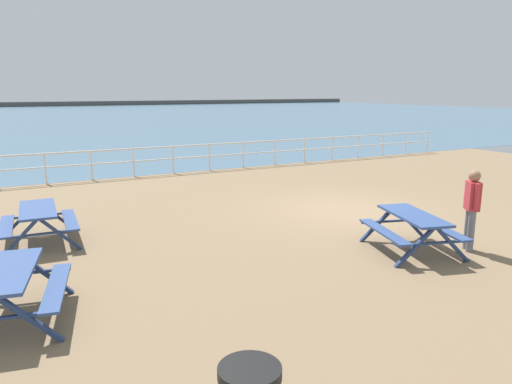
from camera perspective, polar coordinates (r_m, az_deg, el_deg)
The scene contains 8 objects.
ground_plane at distance 13.28m, azimuth 10.35°, elevation -2.51°, with size 30.00×24.00×0.20m, color #846B4C.
sea_band at distance 63.41m, azimuth -20.65°, elevation 8.50°, with size 142.00×90.00×0.01m, color #476B84.
distant_shoreline at distance 106.18m, azimuth -23.69°, elevation 9.44°, with size 142.00×6.00×1.80m, color #4C4C47.
seaward_railing at distance 19.69m, azimuth -3.56°, elevation 4.90°, with size 23.07×0.07×1.08m.
picnic_table_near_left at distance 11.07m, azimuth -24.66°, elevation -2.73°, with size 1.62×1.87×0.80m.
picnic_table_near_right at distance 7.58m, azimuth -27.65°, elevation -9.63°, with size 1.83×2.06×0.80m.
picnic_table_mid_centre at distance 10.10m, azimuth 18.31°, elevation -3.59°, with size 1.94×2.14×0.80m.
visitor at distance 10.49m, azimuth 24.48°, elevation -1.45°, with size 0.37×0.46×1.66m.
Camera 1 is at (-7.98, -10.08, 3.22)m, focal length 33.33 mm.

